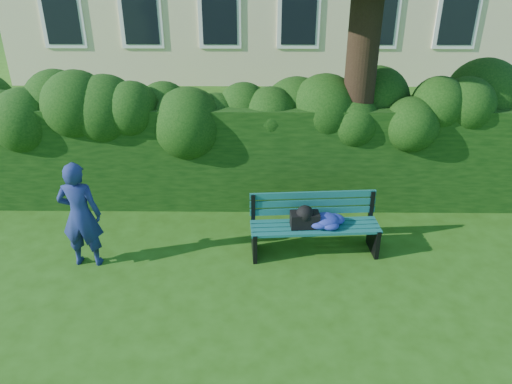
{
  "coord_description": "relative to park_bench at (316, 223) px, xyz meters",
  "views": [
    {
      "loc": [
        0.07,
        -5.87,
        4.24
      ],
      "look_at": [
        0.0,
        0.6,
        0.95
      ],
      "focal_mm": 35.0,
      "sensor_mm": 36.0,
      "label": 1
    }
  ],
  "objects": [
    {
      "name": "park_bench",
      "position": [
        0.0,
        0.0,
        0.0
      ],
      "size": [
        1.93,
        0.7,
        0.89
      ],
      "rotation": [
        0.0,
        0.0,
        0.07
      ],
      "color": "#0F4E42",
      "rests_on": "ground"
    },
    {
      "name": "man_reading",
      "position": [
        -3.33,
        -0.34,
        0.3
      ],
      "size": [
        0.58,
        0.38,
        1.6
      ],
      "primitive_type": "imported",
      "rotation": [
        0.0,
        0.0,
        3.14
      ],
      "color": "navy",
      "rests_on": "ground"
    },
    {
      "name": "ground",
      "position": [
        -0.88,
        -0.5,
        -0.5
      ],
      "size": [
        80.0,
        80.0,
        0.0
      ],
      "primitive_type": "plane",
      "color": "#254E10",
      "rests_on": "ground"
    },
    {
      "name": "hedge",
      "position": [
        -0.88,
        1.7,
        0.4
      ],
      "size": [
        10.0,
        1.0,
        1.8
      ],
      "color": "black",
      "rests_on": "ground"
    }
  ]
}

